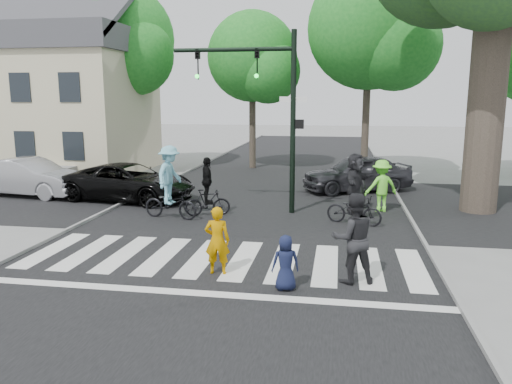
# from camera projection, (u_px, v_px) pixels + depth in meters

# --- Properties ---
(ground) EXTENTS (120.00, 120.00, 0.00)m
(ground) POSITION_uv_depth(u_px,v_px,m) (212.00, 273.00, 11.16)
(ground) COLOR gray
(ground) RESTS_ON ground
(road_stem) EXTENTS (10.00, 70.00, 0.01)m
(road_stem) POSITION_uv_depth(u_px,v_px,m) (251.00, 220.00, 16.00)
(road_stem) COLOR black
(road_stem) RESTS_ON ground
(road_cross) EXTENTS (70.00, 10.00, 0.01)m
(road_cross) POSITION_uv_depth(u_px,v_px,m) (265.00, 201.00, 18.91)
(road_cross) COLOR black
(road_cross) RESTS_ON ground
(curb_left) EXTENTS (0.10, 70.00, 0.10)m
(curb_left) POSITION_uv_depth(u_px,v_px,m) (104.00, 212.00, 16.81)
(curb_left) COLOR gray
(curb_left) RESTS_ON ground
(curb_right) EXTENTS (0.10, 70.00, 0.10)m
(curb_right) POSITION_uv_depth(u_px,v_px,m) (414.00, 225.00, 15.18)
(curb_right) COLOR gray
(curb_right) RESTS_ON ground
(crosswalk) EXTENTS (10.00, 3.85, 0.01)m
(crosswalk) POSITION_uv_depth(u_px,v_px,m) (219.00, 263.00, 11.80)
(crosswalk) COLOR silver
(crosswalk) RESTS_ON ground
(traffic_signal) EXTENTS (4.45, 0.29, 6.00)m
(traffic_signal) POSITION_uv_depth(u_px,v_px,m) (268.00, 96.00, 16.38)
(traffic_signal) COLOR black
(traffic_signal) RESTS_ON ground
(bg_tree_0) EXTENTS (5.46, 5.20, 8.97)m
(bg_tree_0) POSITION_uv_depth(u_px,v_px,m) (42.00, 56.00, 27.73)
(bg_tree_0) COLOR brown
(bg_tree_0) RESTS_ON ground
(bg_tree_1) EXTENTS (6.09, 5.80, 9.80)m
(bg_tree_1) POSITION_uv_depth(u_px,v_px,m) (123.00, 44.00, 26.32)
(bg_tree_1) COLOR brown
(bg_tree_1) RESTS_ON ground
(bg_tree_2) EXTENTS (5.04, 4.80, 8.40)m
(bg_tree_2) POSITION_uv_depth(u_px,v_px,m) (256.00, 61.00, 26.46)
(bg_tree_2) COLOR brown
(bg_tree_2) RESTS_ON ground
(bg_tree_3) EXTENTS (6.30, 6.00, 10.20)m
(bg_tree_3) POSITION_uv_depth(u_px,v_px,m) (376.00, 32.00, 23.96)
(bg_tree_3) COLOR brown
(bg_tree_3) RESTS_ON ground
(house) EXTENTS (8.40, 8.10, 8.82)m
(house) POSITION_uv_depth(u_px,v_px,m) (63.00, 99.00, 25.85)
(house) COLOR beige
(house) RESTS_ON ground
(pedestrian_woman) EXTENTS (0.59, 0.42, 1.53)m
(pedestrian_woman) POSITION_uv_depth(u_px,v_px,m) (217.00, 240.00, 10.99)
(pedestrian_woman) COLOR #C28100
(pedestrian_woman) RESTS_ON ground
(pedestrian_child) EXTENTS (0.64, 0.50, 1.15)m
(pedestrian_child) POSITION_uv_depth(u_px,v_px,m) (286.00, 263.00, 10.09)
(pedestrian_child) COLOR #151A39
(pedestrian_child) RESTS_ON ground
(pedestrian_adult) EXTENTS (1.10, 0.96, 1.93)m
(pedestrian_adult) POSITION_uv_depth(u_px,v_px,m) (353.00, 238.00, 10.44)
(pedestrian_adult) COLOR black
(pedestrian_adult) RESTS_ON ground
(cyclist_left) EXTENTS (1.96, 1.32, 2.37)m
(cyclist_left) POSITION_uv_depth(u_px,v_px,m) (170.00, 187.00, 15.99)
(cyclist_left) COLOR black
(cyclist_left) RESTS_ON ground
(cyclist_mid) EXTENTS (1.55, 0.98, 1.95)m
(cyclist_mid) POSITION_uv_depth(u_px,v_px,m) (207.00, 192.00, 16.41)
(cyclist_mid) COLOR black
(cyclist_mid) RESTS_ON ground
(cyclist_right) EXTENTS (1.84, 1.70, 2.21)m
(cyclist_right) POSITION_uv_depth(u_px,v_px,m) (355.00, 193.00, 15.26)
(cyclist_right) COLOR black
(cyclist_right) RESTS_ON ground
(car_suv) EXTENTS (5.37, 3.14, 1.40)m
(car_suv) POSITION_uv_depth(u_px,v_px,m) (129.00, 182.00, 18.90)
(car_suv) COLOR black
(car_suv) RESTS_ON ground
(car_silver) EXTENTS (4.72, 2.16, 1.50)m
(car_silver) POSITION_uv_depth(u_px,v_px,m) (30.00, 177.00, 19.75)
(car_silver) COLOR #A9A9AE
(car_silver) RESTS_ON ground
(car_grey) EXTENTS (4.85, 3.47, 1.53)m
(car_grey) POSITION_uv_depth(u_px,v_px,m) (357.00, 173.00, 20.69)
(car_grey) COLOR #2F2E33
(car_grey) RESTS_ON ground
(bystander_hivis) EXTENTS (1.32, 1.06, 1.79)m
(bystander_hivis) POSITION_uv_depth(u_px,v_px,m) (381.00, 186.00, 16.97)
(bystander_hivis) COLOR #72F43A
(bystander_hivis) RESTS_ON ground
(bystander_dark) EXTENTS (0.68, 0.56, 1.60)m
(bystander_dark) POSITION_uv_depth(u_px,v_px,m) (358.00, 187.00, 17.32)
(bystander_dark) COLOR black
(bystander_dark) RESTS_ON ground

